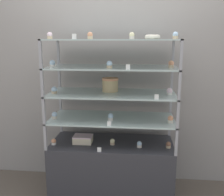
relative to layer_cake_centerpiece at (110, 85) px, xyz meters
name	(u,v)px	position (x,y,z in m)	size (l,w,h in m)	color
ground_plane	(112,194)	(0.03, -0.08, -1.15)	(20.00, 20.00, 0.00)	brown
back_wall	(116,66)	(0.03, 0.33, 0.15)	(8.00, 0.05, 2.60)	gray
display_base	(112,169)	(0.03, -0.08, -0.86)	(1.21, 0.53, 0.58)	#333338
display_riser_lower	(112,119)	(0.03, -0.08, -0.33)	(1.21, 0.53, 0.25)	#99999E
display_riser_middle	(112,94)	(0.03, -0.08, -0.08)	(1.21, 0.53, 0.25)	#99999E
display_riser_upper	(112,68)	(0.03, -0.08, 0.17)	(1.21, 0.53, 0.25)	#99999E
display_riser_top	(112,41)	(0.03, -0.08, 0.42)	(1.21, 0.53, 0.25)	#99999E
layer_cake_centerpiece	(110,85)	(0.00, 0.00, 0.00)	(0.16, 0.16, 0.13)	#DBBC84
sheet_cake_frosted	(83,139)	(-0.26, -0.12, -0.53)	(0.19, 0.14, 0.07)	beige
cupcake_0	(54,142)	(-0.53, -0.20, -0.54)	(0.05, 0.05, 0.06)	white
cupcake_1	(112,142)	(0.04, -0.14, -0.54)	(0.05, 0.05, 0.06)	#CCB28C
cupcake_2	(139,144)	(0.30, -0.18, -0.54)	(0.05, 0.05, 0.06)	beige
cupcake_3	(168,145)	(0.57, -0.16, -0.54)	(0.05, 0.05, 0.06)	#CCB28C
price_tag_0	(99,150)	(-0.07, -0.32, -0.55)	(0.04, 0.00, 0.04)	white
cupcake_4	(55,115)	(-0.53, -0.16, -0.28)	(0.05, 0.05, 0.07)	beige
cupcake_5	(111,117)	(0.02, -0.16, -0.28)	(0.05, 0.05, 0.07)	white
cupcake_6	(170,119)	(0.58, -0.18, -0.28)	(0.05, 0.05, 0.07)	beige
price_tag_1	(109,124)	(0.02, -0.32, -0.30)	(0.04, 0.00, 0.04)	white
cupcake_7	(54,90)	(-0.52, -0.15, -0.04)	(0.05, 0.05, 0.07)	#CCB28C
cupcake_8	(169,92)	(0.56, -0.12, -0.04)	(0.05, 0.05, 0.07)	white
price_tag_2	(157,97)	(0.43, -0.32, -0.05)	(0.04, 0.00, 0.04)	white
cupcake_9	(52,64)	(-0.51, -0.18, 0.22)	(0.05, 0.05, 0.06)	white
cupcake_10	(109,65)	(0.02, -0.22, 0.22)	(0.05, 0.05, 0.06)	#CCB28C
cupcake_11	(171,64)	(0.57, -0.12, 0.22)	(0.05, 0.05, 0.06)	#CCB28C
price_tag_3	(128,67)	(0.19, -0.32, 0.21)	(0.04, 0.00, 0.04)	white
cupcake_12	(50,36)	(-0.51, -0.22, 0.47)	(0.05, 0.05, 0.06)	#CCB28C
cupcake_13	(90,36)	(-0.16, -0.20, 0.47)	(0.05, 0.05, 0.06)	#CCB28C
cupcake_14	(132,36)	(0.21, -0.12, 0.47)	(0.05, 0.05, 0.06)	beige
cupcake_15	(175,35)	(0.58, -0.21, 0.47)	(0.05, 0.05, 0.06)	#CCB28C
price_tag_4	(74,36)	(-0.27, -0.32, 0.46)	(0.04, 0.00, 0.04)	white
donut_glazed	(152,37)	(0.40, -0.02, 0.46)	(0.14, 0.14, 0.04)	#EFE5CC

